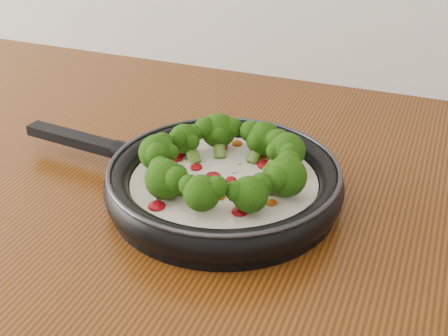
% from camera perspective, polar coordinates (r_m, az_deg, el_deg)
% --- Properties ---
extents(skillet, '(0.50, 0.34, 0.09)m').
position_cam_1_polar(skillet, '(0.79, -0.13, -0.99)').
color(skillet, black).
rests_on(skillet, counter).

